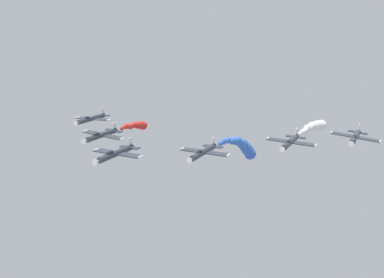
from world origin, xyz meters
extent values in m
cylinder|color=#333842|center=(6.17, 16.17, 125.56)|extent=(1.10, 9.00, 1.10)
cone|color=white|center=(6.17, 21.27, 125.56)|extent=(1.05, 1.20, 1.05)
cube|color=#333842|center=(6.17, 15.77, 125.46)|extent=(9.20, 1.90, 0.19)
cylinder|color=white|center=(1.57, 15.77, 125.47)|extent=(0.36, 1.40, 0.36)
cylinder|color=white|center=(10.77, 15.77, 125.45)|extent=(0.36, 1.40, 0.36)
cube|color=#333842|center=(6.17, 12.17, 125.61)|extent=(3.80, 1.20, 0.19)
cube|color=white|center=(6.17, 12.07, 126.53)|extent=(0.14, 1.10, 1.60)
ellipsoid|color=black|center=(6.17, 17.97, 126.06)|extent=(0.80, 2.20, 0.70)
cylinder|color=#333842|center=(-5.14, 5.42, 124.48)|extent=(1.11, 9.00, 1.11)
cone|color=white|center=(-5.14, 10.52, 124.48)|extent=(1.05, 1.20, 1.05)
cube|color=#333842|center=(-5.14, 5.02, 124.38)|extent=(9.20, 1.90, 0.23)
cylinder|color=white|center=(-9.74, 5.02, 124.41)|extent=(0.36, 1.40, 0.36)
cylinder|color=white|center=(-0.54, 5.02, 124.36)|extent=(0.36, 1.40, 0.36)
cube|color=#333842|center=(-5.14, 1.42, 124.53)|extent=(3.80, 1.20, 0.20)
cube|color=white|center=(-5.13, 1.32, 125.45)|extent=(0.15, 1.10, 1.60)
ellipsoid|color=black|center=(-5.14, 7.22, 124.98)|extent=(0.80, 2.20, 0.70)
sphere|color=blue|center=(-5.27, -1.76, 124.36)|extent=(0.99, 0.99, 0.99)
sphere|color=blue|center=(-4.98, -3.95, 124.15)|extent=(1.23, 1.23, 1.23)
sphere|color=blue|center=(-5.03, -6.14, 123.90)|extent=(1.33, 1.33, 1.33)
sphere|color=blue|center=(-5.11, -8.33, 123.28)|extent=(1.52, 1.52, 1.52)
sphere|color=blue|center=(-5.00, -10.52, 122.71)|extent=(1.75, 1.75, 1.75)
sphere|color=blue|center=(-4.66, -12.71, 122.14)|extent=(1.96, 1.96, 1.96)
sphere|color=blue|center=(-4.53, -14.90, 121.23)|extent=(2.06, 2.06, 2.06)
sphere|color=blue|center=(-4.35, -17.08, 120.26)|extent=(2.45, 2.45, 2.45)
sphere|color=blue|center=(-4.15, -19.27, 119.05)|extent=(2.61, 2.61, 2.61)
sphere|color=blue|center=(-3.98, -21.46, 117.75)|extent=(2.82, 2.82, 2.82)
sphere|color=blue|center=(-3.87, -23.65, 116.23)|extent=(2.91, 2.91, 2.91)
cylinder|color=#333842|center=(17.78, 5.40, 125.02)|extent=(1.17, 9.00, 1.17)
cone|color=white|center=(17.78, 10.50, 125.02)|extent=(1.11, 1.20, 1.11)
cube|color=#333842|center=(17.78, 5.00, 124.92)|extent=(9.19, 1.90, 0.75)
cylinder|color=white|center=(13.19, 5.00, 124.63)|extent=(0.38, 1.40, 0.38)
cylinder|color=white|center=(22.37, 5.00, 125.20)|extent=(0.38, 1.40, 0.38)
cube|color=#333842|center=(17.77, 1.40, 125.07)|extent=(3.80, 1.20, 0.41)
cube|color=white|center=(17.72, 1.30, 125.98)|extent=(0.24, 1.10, 1.61)
ellipsoid|color=black|center=(17.75, 7.20, 125.51)|extent=(0.84, 2.20, 0.75)
sphere|color=red|center=(17.74, -1.40, 124.94)|extent=(0.93, 0.93, 0.93)
sphere|color=red|center=(17.91, -3.19, 125.02)|extent=(1.26, 1.26, 1.26)
sphere|color=red|center=(18.11, -4.98, 124.62)|extent=(1.39, 1.39, 1.39)
sphere|color=red|center=(18.27, -6.78, 124.56)|extent=(1.41, 1.41, 1.41)
sphere|color=red|center=(18.65, -8.57, 124.11)|extent=(1.67, 1.67, 1.67)
sphere|color=red|center=(19.15, -10.37, 123.70)|extent=(1.93, 1.93, 1.93)
sphere|color=red|center=(19.50, -12.16, 123.20)|extent=(2.11, 2.11, 2.11)
cylinder|color=#333842|center=(-18.00, -5.55, 125.30)|extent=(1.13, 9.00, 1.13)
cone|color=white|center=(-18.00, -0.45, 125.30)|extent=(1.07, 1.20, 1.07)
cube|color=#333842|center=(-18.00, -5.95, 125.20)|extent=(9.20, 1.90, 0.43)
cylinder|color=white|center=(-22.60, -5.95, 125.07)|extent=(0.37, 1.40, 0.37)
cylinder|color=white|center=(-13.40, -5.95, 125.33)|extent=(0.37, 1.40, 0.37)
cube|color=#333842|center=(-18.00, -9.55, 125.35)|extent=(3.80, 1.20, 0.29)
cube|color=white|center=(-18.03, -9.65, 126.27)|extent=(0.18, 1.10, 1.60)
ellipsoid|color=black|center=(-18.01, -3.75, 125.80)|extent=(0.82, 2.20, 0.72)
sphere|color=white|center=(-18.10, -12.84, 125.32)|extent=(0.80, 0.80, 0.80)
sphere|color=white|center=(-18.14, -15.13, 125.22)|extent=(1.15, 1.15, 1.15)
sphere|color=white|center=(-18.19, -17.42, 125.03)|extent=(1.34, 1.34, 1.34)
sphere|color=white|center=(-17.95, -19.71, 125.05)|extent=(1.41, 1.41, 1.41)
sphere|color=white|center=(-17.99, -22.00, 124.58)|extent=(1.79, 1.79, 1.79)
sphere|color=white|center=(-18.15, -24.29, 124.53)|extent=(1.97, 1.97, 1.97)
sphere|color=white|center=(-18.30, -26.58, 124.09)|extent=(2.16, 2.16, 2.16)
sphere|color=white|center=(-18.23, -28.87, 123.73)|extent=(2.33, 2.33, 2.33)
sphere|color=white|center=(-18.44, -31.16, 123.33)|extent=(2.41, 2.41, 2.41)
sphere|color=white|center=(-18.49, -33.45, 122.90)|extent=(2.61, 2.61, 2.61)
cylinder|color=#333842|center=(29.23, -5.27, 125.25)|extent=(1.13, 9.00, 1.13)
cone|color=white|center=(29.23, -0.17, 125.25)|extent=(1.08, 1.20, 1.08)
cube|color=#333842|center=(29.23, -5.67, 125.15)|extent=(9.20, 1.90, 0.48)
cylinder|color=white|center=(24.63, -5.67, 125.30)|extent=(0.37, 1.40, 0.37)
cylinder|color=white|center=(33.83, -5.67, 125.01)|extent=(0.37, 1.40, 0.37)
cube|color=#333842|center=(29.23, -9.27, 125.30)|extent=(3.80, 1.20, 0.30)
cube|color=white|center=(29.26, -9.37, 126.22)|extent=(0.19, 1.10, 1.60)
ellipsoid|color=black|center=(29.25, -3.47, 125.75)|extent=(0.82, 2.20, 0.73)
cylinder|color=#333842|center=(-28.40, -14.81, 125.38)|extent=(1.19, 9.00, 1.19)
cone|color=white|center=(-28.40, -9.71, 125.38)|extent=(1.13, 1.20, 1.13)
cube|color=#333842|center=(-28.40, -15.21, 125.28)|extent=(9.18, 1.90, 0.95)
cylinder|color=white|center=(-32.98, -15.21, 124.89)|extent=(0.39, 1.40, 0.39)
cylinder|color=white|center=(-23.81, -15.21, 125.66)|extent=(0.39, 1.40, 0.39)
cube|color=#333842|center=(-28.41, -18.81, 125.43)|extent=(3.80, 1.20, 0.50)
cube|color=white|center=(-28.48, -18.91, 126.34)|extent=(0.27, 1.10, 1.61)
ellipsoid|color=black|center=(-28.45, -13.01, 125.87)|extent=(0.86, 2.20, 0.76)
camera|label=1|loc=(-37.38, 73.19, 146.62)|focal=40.66mm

